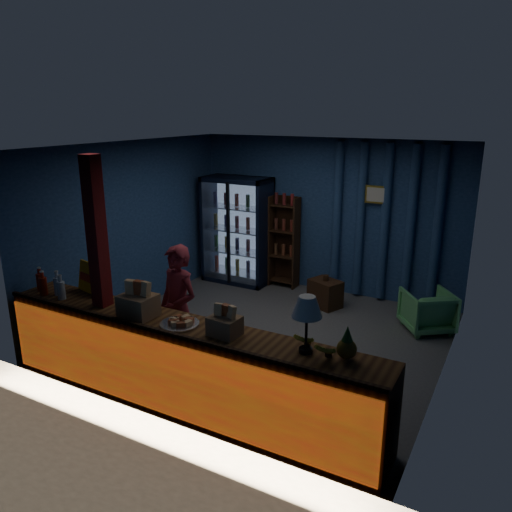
{
  "coord_description": "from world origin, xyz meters",
  "views": [
    {
      "loc": [
        2.91,
        -5.6,
        3.04
      ],
      "look_at": [
        -0.04,
        -0.2,
        1.22
      ],
      "focal_mm": 35.0,
      "sensor_mm": 36.0,
      "label": 1
    }
  ],
  "objects_px": {
    "shopkeeper": "(179,309)",
    "pastry_tray": "(180,323)",
    "green_chair": "(427,311)",
    "table_lamp": "(307,309)"
  },
  "relations": [
    {
      "from": "green_chair",
      "to": "table_lamp",
      "type": "distance_m",
      "value": 3.38
    },
    {
      "from": "pastry_tray",
      "to": "table_lamp",
      "type": "height_order",
      "value": "table_lamp"
    },
    {
      "from": "table_lamp",
      "to": "pastry_tray",
      "type": "bearing_deg",
      "value": -177.06
    },
    {
      "from": "shopkeeper",
      "to": "pastry_tray",
      "type": "distance_m",
      "value": 0.86
    },
    {
      "from": "shopkeeper",
      "to": "table_lamp",
      "type": "relative_size",
      "value": 2.91
    },
    {
      "from": "table_lamp",
      "to": "shopkeeper",
      "type": "bearing_deg",
      "value": 162.65
    },
    {
      "from": "green_chair",
      "to": "pastry_tray",
      "type": "distance_m",
      "value": 3.8
    },
    {
      "from": "green_chair",
      "to": "pastry_tray",
      "type": "xyz_separation_m",
      "value": [
        -1.88,
        -3.23,
        0.68
      ]
    },
    {
      "from": "shopkeeper",
      "to": "pastry_tray",
      "type": "height_order",
      "value": "shopkeeper"
    },
    {
      "from": "green_chair",
      "to": "table_lamp",
      "type": "xyz_separation_m",
      "value": [
        -0.53,
        -3.16,
        1.07
      ]
    }
  ]
}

